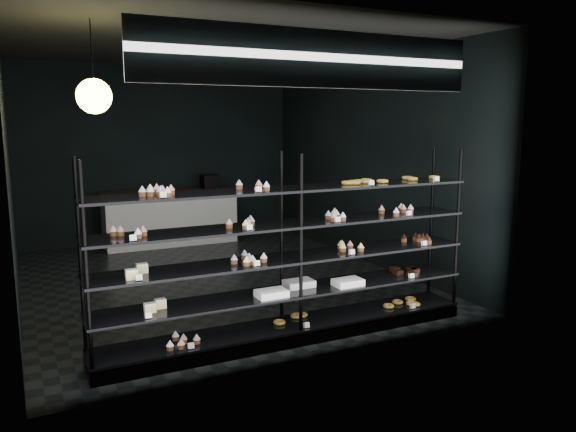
{
  "coord_description": "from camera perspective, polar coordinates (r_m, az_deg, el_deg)",
  "views": [
    {
      "loc": [
        -2.44,
        -7.37,
        2.22
      ],
      "look_at": [
        0.23,
        -1.9,
        1.18
      ],
      "focal_mm": 35.0,
      "sensor_mm": 36.0,
      "label": 1
    }
  ],
  "objects": [
    {
      "name": "room",
      "position": [
        7.79,
        -7.71,
        5.05
      ],
      "size": [
        5.01,
        6.01,
        3.2
      ],
      "color": "black",
      "rests_on": "ground"
    },
    {
      "name": "service_counter",
      "position": [
        10.32,
        -11.78,
        -0.08
      ],
      "size": [
        2.42,
        0.65,
        1.23
      ],
      "color": "silver",
      "rests_on": "room"
    },
    {
      "name": "signage",
      "position": [
        5.1,
        2.87,
        15.68
      ],
      "size": [
        3.3,
        0.05,
        0.5
      ],
      "color": "#0F0D42",
      "rests_on": "room"
    },
    {
      "name": "pendant_lamp",
      "position": [
        5.9,
        -19.1,
        11.44
      ],
      "size": [
        0.34,
        0.34,
        0.9
      ],
      "color": "black",
      "rests_on": "room"
    },
    {
      "name": "display_shelf",
      "position": [
        5.7,
        0.09,
        -6.48
      ],
      "size": [
        4.0,
        0.5,
        1.91
      ],
      "color": "black",
      "rests_on": "room"
    }
  ]
}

